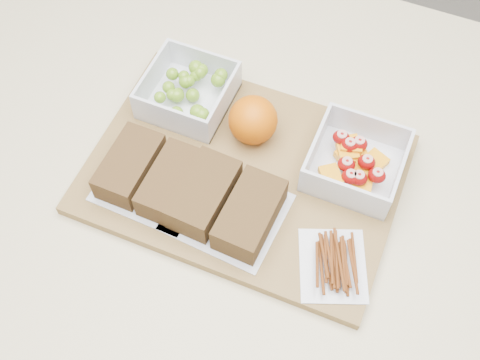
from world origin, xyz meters
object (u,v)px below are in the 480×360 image
at_px(sandwich_bag_left, 151,175).
at_px(sandwich_bag_center, 227,205).
at_px(grape_container, 190,92).
at_px(fruit_container, 355,163).
at_px(cutting_board, 244,174).
at_px(pretzel_bag, 334,262).
at_px(orange, 253,120).

bearing_deg(sandwich_bag_left, sandwich_bag_center, -1.52).
xyz_separation_m(sandwich_bag_left, sandwich_bag_center, (0.11, -0.00, 0.00)).
xyz_separation_m(grape_container, fruit_container, (0.26, -0.02, -0.00)).
height_order(cutting_board, sandwich_bag_center, sandwich_bag_center).
relative_size(cutting_board, fruit_container, 3.46).
bearing_deg(sandwich_bag_center, cutting_board, 93.35).
height_order(fruit_container, pretzel_bag, fruit_container).
relative_size(orange, sandwich_bag_center, 0.45).
height_order(fruit_container, sandwich_bag_center, fruit_container).
distance_m(cutting_board, fruit_container, 0.15).
bearing_deg(cutting_board, orange, 101.09).
bearing_deg(orange, pretzel_bag, -41.17).
bearing_deg(pretzel_bag, grape_container, 148.61).
height_order(cutting_board, sandwich_bag_left, sandwich_bag_left).
bearing_deg(grape_container, sandwich_bag_left, -85.13).
height_order(sandwich_bag_left, pretzel_bag, sandwich_bag_left).
bearing_deg(cutting_board, fruit_container, 22.60).
xyz_separation_m(grape_container, pretzel_bag, (0.28, -0.17, -0.01)).
relative_size(fruit_container, pretzel_bag, 0.98).
bearing_deg(cutting_board, pretzel_bag, -29.39).
relative_size(cutting_board, pretzel_bag, 3.38).
bearing_deg(orange, sandwich_bag_center, -82.79).
xyz_separation_m(cutting_board, grape_container, (-0.12, 0.08, 0.03)).
relative_size(fruit_container, sandwich_bag_center, 0.80).
distance_m(orange, sandwich_bag_left, 0.16).
bearing_deg(cutting_board, grape_container, 145.22).
xyz_separation_m(cutting_board, sandwich_bag_center, (0.00, -0.07, 0.03)).
bearing_deg(sandwich_bag_left, orange, 53.27).
distance_m(fruit_container, sandwich_bag_center, 0.18).
height_order(grape_container, sandwich_bag_left, grape_container).
bearing_deg(orange, cutting_board, -78.50).
relative_size(fruit_container, sandwich_bag_left, 0.86).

